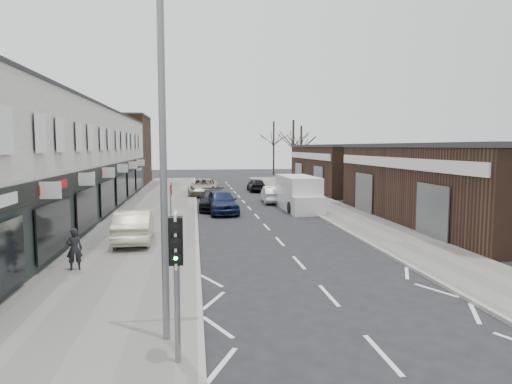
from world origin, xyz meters
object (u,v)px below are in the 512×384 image
object	(u,v)px
warning_sign	(171,193)
parked_car_right_b	(256,185)
pedestrian	(74,249)
parked_car_right_a	(272,194)
traffic_light	(176,252)
sedan_on_pavement	(134,226)
white_van	(299,194)
street_lamp	(171,142)
parked_car_left_c	(204,187)
parked_car_left_a	(221,202)
parked_car_left_b	(213,200)

from	to	relation	value
warning_sign	parked_car_right_b	size ratio (longest dim) A/B	0.69
pedestrian	parked_car_right_a	world-z (taller)	pedestrian
traffic_light	parked_car_right_a	bearing A→B (deg)	76.25
parked_car_right_a	sedan_on_pavement	bearing A→B (deg)	61.17
white_van	parked_car_right_a	size ratio (longest dim) A/B	1.50
sedan_on_pavement	parked_car_right_a	distance (m)	17.19
street_lamp	white_van	distance (m)	23.10
parked_car_right_b	parked_car_left_c	bearing A→B (deg)	29.12
parked_car_right_b	sedan_on_pavement	bearing A→B (deg)	69.10
parked_car_left_a	parked_car_right_b	xyz separation A→B (m)	(4.40, 14.72, -0.14)
white_van	parked_car_right_b	bearing A→B (deg)	93.31
sedan_on_pavement	parked_car_left_b	distance (m)	11.99
white_van	warning_sign	bearing A→B (deg)	-136.49
parked_car_left_c	parked_car_right_a	world-z (taller)	parked_car_left_c
street_lamp	parked_car_right_b	xyz separation A→B (m)	(6.73, 35.13, -3.95)
parked_car_right_a	parked_car_left_a	bearing A→B (deg)	53.29
parked_car_left_b	parked_car_right_a	bearing A→B (deg)	37.38
parked_car_right_a	parked_car_right_b	world-z (taller)	parked_car_right_a
parked_car_left_a	parked_car_left_c	distance (m)	11.73
parked_car_right_a	parked_car_left_b	bearing A→B (deg)	37.69
traffic_light	street_lamp	distance (m)	2.52
parked_car_left_b	parked_car_left_c	size ratio (longest dim) A/B	0.89
parked_car_left_c	parked_car_right_a	size ratio (longest dim) A/B	1.34
white_van	parked_car_left_c	size ratio (longest dim) A/B	1.12
traffic_light	warning_sign	size ratio (longest dim) A/B	1.15
pedestrian	sedan_on_pavement	bearing A→B (deg)	-122.52
traffic_light	street_lamp	size ratio (longest dim) A/B	0.39
warning_sign	parked_car_right_a	size ratio (longest dim) A/B	0.65
pedestrian	traffic_light	bearing A→B (deg)	102.33
parked_car_left_a	parked_car_right_b	distance (m)	15.36
sedan_on_pavement	parked_car_left_a	bearing A→B (deg)	-118.55
white_van	parked_car_left_a	world-z (taller)	white_van
parked_car_left_a	sedan_on_pavement	bearing A→B (deg)	-121.92
pedestrian	parked_car_left_a	bearing A→B (deg)	-128.30
warning_sign	sedan_on_pavement	bearing A→B (deg)	-134.34
traffic_light	parked_car_left_b	xyz separation A→B (m)	(1.74, 23.58, -1.70)
pedestrian	parked_car_left_c	size ratio (longest dim) A/B	0.27
street_lamp	sedan_on_pavement	size ratio (longest dim) A/B	1.77
traffic_light	parked_car_left_c	bearing A→B (deg)	87.85
pedestrian	parked_car_left_c	distance (m)	26.17
traffic_light	parked_car_right_b	xyz separation A→B (m)	(6.60, 36.34, -1.75)
parked_car_left_a	parked_car_right_a	bearing A→B (deg)	44.95
parked_car_left_b	warning_sign	bearing A→B (deg)	-102.20
street_lamp	parked_car_left_c	xyz separation A→B (m)	(1.38, 32.11, -3.84)
sedan_on_pavement	parked_car_right_b	size ratio (longest dim) A/B	1.15
warning_sign	parked_car_right_a	world-z (taller)	warning_sign
pedestrian	parked_car_right_a	bearing A→B (deg)	-133.24
sedan_on_pavement	parked_car_right_a	xyz separation A→B (m)	(9.00, 14.64, -0.18)
warning_sign	parked_car_right_a	bearing A→B (deg)	60.40
parked_car_right_a	warning_sign	bearing A→B (deg)	63.17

